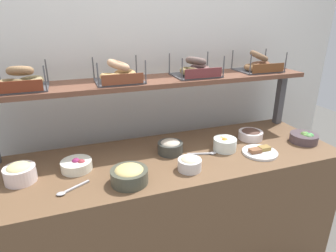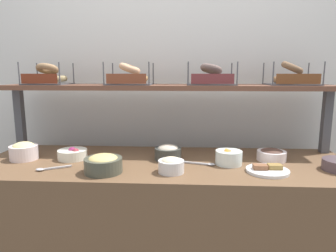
{
  "view_description": "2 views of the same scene",
  "coord_description": "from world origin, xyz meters",
  "px_view_note": "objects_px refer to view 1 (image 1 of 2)",
  "views": [
    {
      "loc": [
        -0.55,
        -1.49,
        1.67
      ],
      "look_at": [
        0.01,
        0.09,
        1.02
      ],
      "focal_mm": 30.96,
      "sensor_mm": 36.0,
      "label": 1
    },
    {
      "loc": [
        0.11,
        -1.66,
        1.36
      ],
      "look_at": [
        0.01,
        0.07,
        1.05
      ],
      "focal_mm": 31.98,
      "sensor_mm": 36.0,
      "label": 2
    }
  ],
  "objects_px": {
    "bowl_fruit_salad": "(225,144)",
    "serving_spoon_near_plate": "(68,190)",
    "serving_spoon_by_edge": "(207,153)",
    "bagel_basket_everything": "(21,81)",
    "bowl_tuna_salad": "(170,146)",
    "bowl_hummus": "(129,175)",
    "bowl_veggie_mix": "(304,138)",
    "bowl_beet_salad": "(77,165)",
    "bagel_basket_sesame": "(119,74)",
    "serving_plate_white": "(260,152)",
    "bowl_potato_salad": "(190,163)",
    "bagel_basket_cinnamon_raisin": "(258,64)",
    "bowl_egg_salad": "(20,172)",
    "bowl_chocolate_spread": "(251,134)",
    "bagel_basket_poppy": "(196,69)"
  },
  "relations": [
    {
      "from": "bowl_fruit_salad",
      "to": "bowl_tuna_salad",
      "type": "xyz_separation_m",
      "value": [
        -0.34,
        0.08,
        0.0
      ]
    },
    {
      "from": "bagel_basket_cinnamon_raisin",
      "to": "bowl_fruit_salad",
      "type": "bearing_deg",
      "value": -143.51
    },
    {
      "from": "bowl_egg_salad",
      "to": "bowl_chocolate_spread",
      "type": "bearing_deg",
      "value": 2.72
    },
    {
      "from": "serving_spoon_by_edge",
      "to": "bowl_tuna_salad",
      "type": "bearing_deg",
      "value": 154.92
    },
    {
      "from": "serving_spoon_by_edge",
      "to": "bagel_basket_everything",
      "type": "height_order",
      "value": "bagel_basket_everything"
    },
    {
      "from": "bowl_veggie_mix",
      "to": "bowl_chocolate_spread",
      "type": "xyz_separation_m",
      "value": [
        -0.31,
        0.17,
        0.0
      ]
    },
    {
      "from": "serving_spoon_near_plate",
      "to": "serving_spoon_by_edge",
      "type": "distance_m",
      "value": 0.84
    },
    {
      "from": "serving_plate_white",
      "to": "bagel_basket_cinnamon_raisin",
      "type": "relative_size",
      "value": 0.72
    },
    {
      "from": "bagel_basket_everything",
      "to": "serving_spoon_by_edge",
      "type": "bearing_deg",
      "value": -17.01
    },
    {
      "from": "bowl_potato_salad",
      "to": "bagel_basket_cinnamon_raisin",
      "type": "relative_size",
      "value": 0.44
    },
    {
      "from": "bowl_beet_salad",
      "to": "bagel_basket_sesame",
      "type": "height_order",
      "value": "bagel_basket_sesame"
    },
    {
      "from": "bowl_tuna_salad",
      "to": "bowl_hummus",
      "type": "distance_m",
      "value": 0.41
    },
    {
      "from": "bowl_fruit_salad",
      "to": "bowl_chocolate_spread",
      "type": "bearing_deg",
      "value": 20.44
    },
    {
      "from": "bowl_veggie_mix",
      "to": "serving_spoon_near_plate",
      "type": "distance_m",
      "value": 1.54
    },
    {
      "from": "bowl_tuna_salad",
      "to": "bagel_basket_cinnamon_raisin",
      "type": "xyz_separation_m",
      "value": [
        0.76,
        0.23,
        0.43
      ]
    },
    {
      "from": "bagel_basket_poppy",
      "to": "bowl_chocolate_spread",
      "type": "bearing_deg",
      "value": -29.33
    },
    {
      "from": "bowl_hummus",
      "to": "bagel_basket_poppy",
      "type": "xyz_separation_m",
      "value": [
        0.57,
        0.47,
        0.43
      ]
    },
    {
      "from": "bowl_beet_salad",
      "to": "serving_plate_white",
      "type": "xyz_separation_m",
      "value": [
        1.09,
        -0.18,
        -0.02
      ]
    },
    {
      "from": "bowl_hummus",
      "to": "bowl_chocolate_spread",
      "type": "distance_m",
      "value": 0.96
    },
    {
      "from": "bowl_egg_salad",
      "to": "bagel_basket_cinnamon_raisin",
      "type": "xyz_separation_m",
      "value": [
        1.61,
        0.28,
        0.43
      ]
    },
    {
      "from": "bagel_basket_cinnamon_raisin",
      "to": "bagel_basket_everything",
      "type": "bearing_deg",
      "value": -179.28
    },
    {
      "from": "bowl_fruit_salad",
      "to": "serving_spoon_by_edge",
      "type": "bearing_deg",
      "value": -172.19
    },
    {
      "from": "serving_plate_white",
      "to": "serving_spoon_by_edge",
      "type": "relative_size",
      "value": 1.23
    },
    {
      "from": "bowl_fruit_salad",
      "to": "bowl_veggie_mix",
      "type": "bearing_deg",
      "value": -7.28
    },
    {
      "from": "bagel_basket_everything",
      "to": "bagel_basket_sesame",
      "type": "distance_m",
      "value": 0.54
    },
    {
      "from": "bowl_chocolate_spread",
      "to": "serving_spoon_near_plate",
      "type": "bearing_deg",
      "value": -168.42
    },
    {
      "from": "bowl_fruit_salad",
      "to": "serving_spoon_near_plate",
      "type": "bearing_deg",
      "value": -170.96
    },
    {
      "from": "serving_spoon_near_plate",
      "to": "bagel_basket_everything",
      "type": "xyz_separation_m",
      "value": [
        -0.18,
        0.44,
        0.47
      ]
    },
    {
      "from": "bowl_tuna_salad",
      "to": "serving_plate_white",
      "type": "bearing_deg",
      "value": -20.59
    },
    {
      "from": "serving_spoon_by_edge",
      "to": "bagel_basket_everything",
      "type": "distance_m",
      "value": 1.15
    },
    {
      "from": "bowl_potato_salad",
      "to": "bowl_beet_salad",
      "type": "xyz_separation_m",
      "value": [
        -0.6,
        0.21,
        -0.01
      ]
    },
    {
      "from": "bowl_potato_salad",
      "to": "bowl_tuna_salad",
      "type": "height_order",
      "value": "bowl_tuna_salad"
    },
    {
      "from": "bagel_basket_sesame",
      "to": "bagel_basket_cinnamon_raisin",
      "type": "height_order",
      "value": "bagel_basket_cinnamon_raisin"
    },
    {
      "from": "serving_spoon_by_edge",
      "to": "bowl_veggie_mix",
      "type": "bearing_deg",
      "value": -4.39
    },
    {
      "from": "bowl_fruit_salad",
      "to": "serving_spoon_by_edge",
      "type": "height_order",
      "value": "bowl_fruit_salad"
    },
    {
      "from": "serving_plate_white",
      "to": "serving_spoon_by_edge",
      "type": "bearing_deg",
      "value": 162.45
    },
    {
      "from": "bowl_veggie_mix",
      "to": "bagel_basket_poppy",
      "type": "relative_size",
      "value": 0.61
    },
    {
      "from": "bowl_fruit_salad",
      "to": "bowl_potato_salad",
      "type": "bearing_deg",
      "value": -153.5
    },
    {
      "from": "bagel_basket_cinnamon_raisin",
      "to": "bowl_hummus",
      "type": "bearing_deg",
      "value": -155.82
    },
    {
      "from": "bowl_veggie_mix",
      "to": "bagel_basket_cinnamon_raisin",
      "type": "bearing_deg",
      "value": 112.61
    },
    {
      "from": "serving_spoon_by_edge",
      "to": "bagel_basket_poppy",
      "type": "bearing_deg",
      "value": 80.78
    },
    {
      "from": "serving_spoon_near_plate",
      "to": "bagel_basket_sesame",
      "type": "distance_m",
      "value": 0.74
    },
    {
      "from": "bowl_egg_salad",
      "to": "bagel_basket_everything",
      "type": "height_order",
      "value": "bagel_basket_everything"
    },
    {
      "from": "bowl_chocolate_spread",
      "to": "serving_spoon_by_edge",
      "type": "bearing_deg",
      "value": -163.72
    },
    {
      "from": "bowl_tuna_salad",
      "to": "bowl_hummus",
      "type": "relative_size",
      "value": 0.81
    },
    {
      "from": "bowl_beet_salad",
      "to": "bowl_potato_salad",
      "type": "bearing_deg",
      "value": -19.56
    },
    {
      "from": "bowl_egg_salad",
      "to": "bowl_hummus",
      "type": "distance_m",
      "value": 0.57
    },
    {
      "from": "bowl_veggie_mix",
      "to": "bagel_basket_everything",
      "type": "bearing_deg",
      "value": 168.1
    },
    {
      "from": "bowl_veggie_mix",
      "to": "serving_spoon_by_edge",
      "type": "xyz_separation_m",
      "value": [
        -0.71,
        0.05,
        -0.03
      ]
    },
    {
      "from": "bowl_tuna_salad",
      "to": "bagel_basket_everything",
      "type": "bearing_deg",
      "value": 165.22
    }
  ]
}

